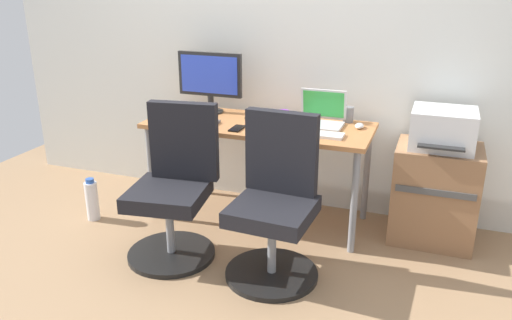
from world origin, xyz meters
TOP-DOWN VIEW (x-y plane):
  - ground_plane at (0.00, 0.00)m, footprint 5.28×5.28m
  - back_wall at (0.00, 0.38)m, footprint 4.40×0.04m
  - desk at (0.00, 0.00)m, footprint 1.52×0.60m
  - office_chair_left at (-0.32, -0.62)m, footprint 0.54×0.54m
  - office_chair_right at (0.33, -0.62)m, footprint 0.54×0.54m
  - side_cabinet at (1.17, 0.11)m, footprint 0.52×0.42m
  - printer at (1.17, 0.10)m, footprint 0.38×0.40m
  - water_bottle_on_floor at (-1.10, -0.42)m, footprint 0.09×0.09m
  - desktop_monitor at (-0.42, 0.16)m, footprint 0.48×0.18m
  - open_laptop at (0.40, 0.12)m, footprint 0.31×0.26m
  - keyboard_by_monitor at (-0.42, -0.13)m, footprint 0.34×0.12m
  - keyboard_by_laptop at (0.43, -0.13)m, footprint 0.34×0.12m
  - mouse_by_monitor at (0.00, 0.02)m, footprint 0.06×0.10m
  - mouse_by_laptop at (0.66, 0.12)m, footprint 0.06×0.10m
  - coffee_mug at (0.16, 0.04)m, footprint 0.08×0.08m
  - pen_cup at (0.56, 0.24)m, footprint 0.07×0.07m
  - phone_near_monitor at (-0.08, -0.18)m, footprint 0.07×0.14m
  - phone_near_laptop at (-0.09, 0.14)m, footprint 0.07×0.14m

SIDE VIEW (x-z plane):
  - ground_plane at x=0.00m, z-range 0.00..0.00m
  - water_bottle_on_floor at x=-1.10m, z-range -0.01..0.30m
  - side_cabinet at x=1.17m, z-range 0.00..0.64m
  - office_chair_left at x=-0.32m, z-range -0.05..0.89m
  - office_chair_right at x=0.33m, z-range -0.05..0.89m
  - desk at x=0.00m, z-range 0.28..0.99m
  - phone_near_monitor at x=-0.08m, z-range 0.71..0.72m
  - phone_near_laptop at x=-0.09m, z-range 0.71..0.72m
  - keyboard_by_monitor at x=-0.42m, z-range 0.71..0.72m
  - keyboard_by_laptop at x=0.43m, z-range 0.71..0.72m
  - mouse_by_monitor at x=0.00m, z-range 0.71..0.74m
  - mouse_by_laptop at x=0.66m, z-range 0.71..0.74m
  - coffee_mug at x=0.16m, z-range 0.71..0.80m
  - printer at x=1.17m, z-range 0.64..0.88m
  - pen_cup at x=0.56m, z-range 0.71..0.81m
  - open_laptop at x=0.40m, z-range 0.65..0.87m
  - desktop_monitor at x=-0.42m, z-range 0.74..1.17m
  - back_wall at x=0.00m, z-range 0.00..2.60m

